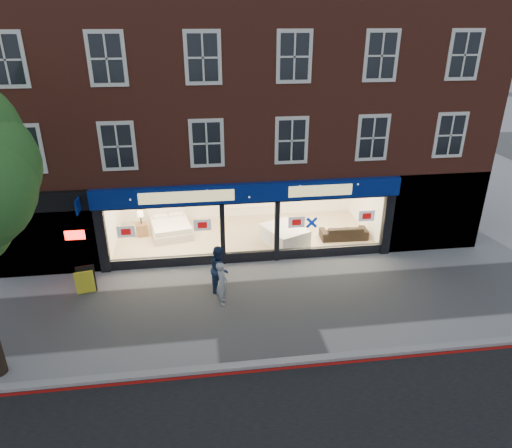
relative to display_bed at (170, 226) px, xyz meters
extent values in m
plane|color=gray|center=(3.18, -5.87, -0.42)|extent=(120.00, 120.00, 0.00)
cube|color=#8C0A07|center=(3.18, -8.97, -0.42)|extent=(60.00, 0.10, 0.01)
cube|color=gray|center=(3.18, -8.77, -0.36)|extent=(60.00, 0.25, 0.12)
cube|color=tan|center=(3.18, -0.62, -0.37)|extent=(11.00, 4.50, 0.10)
cube|color=brown|center=(3.18, 1.13, 6.23)|extent=(19.00, 8.00, 6.70)
cube|color=navy|center=(3.18, -2.99, 2.53)|extent=(11.40, 0.28, 0.70)
cube|color=black|center=(3.18, -2.79, -0.22)|extent=(11.00, 0.18, 0.40)
cube|color=black|center=(-2.32, -2.82, 0.88)|extent=(0.35, 0.30, 2.60)
cube|color=black|center=(8.68, -2.82, 0.88)|extent=(0.35, 0.30, 2.60)
cube|color=white|center=(-0.07, -2.87, 1.03)|extent=(4.20, 0.02, 2.10)
cube|color=white|center=(6.43, -2.87, 1.03)|extent=(4.20, 0.02, 2.10)
cube|color=white|center=(3.18, -2.62, 0.73)|extent=(1.80, 0.02, 2.10)
cube|color=silver|center=(3.18, 1.63, 0.88)|extent=(11.00, 0.20, 2.60)
cube|color=#FFEAC6|center=(3.18, -0.62, 2.18)|extent=(11.00, 4.50, 0.12)
cube|color=black|center=(-4.42, -2.57, 1.23)|extent=(3.80, 0.60, 3.30)
cube|color=#FF140C|center=(-3.22, -2.92, 1.18)|extent=(0.70, 0.04, 0.35)
cube|color=black|center=(10.68, -2.67, 1.23)|extent=(4.00, 0.40, 3.30)
cube|color=silver|center=(0.03, -0.13, -0.16)|extent=(1.95, 2.18, 0.33)
cube|color=silver|center=(0.03, -0.13, 0.13)|extent=(1.88, 2.09, 0.24)
cube|color=silver|center=(-0.17, 0.86, 0.25)|extent=(1.70, 0.44, 1.15)
cube|color=silver|center=(-0.46, 0.48, 0.31)|extent=(0.66, 0.42, 0.11)
cube|color=silver|center=(0.25, 0.61, 0.31)|extent=(0.66, 0.42, 0.11)
cube|color=brown|center=(-1.22, -0.04, -0.05)|extent=(0.55, 0.55, 0.55)
cube|color=silver|center=(4.78, -1.61, -0.20)|extent=(2.04, 2.23, 0.24)
cube|color=silver|center=(4.78, -1.61, 0.03)|extent=(2.04, 2.23, 0.24)
cube|color=silver|center=(4.78, -1.61, 0.27)|extent=(2.04, 2.23, 0.24)
imported|color=black|center=(7.39, -1.50, -0.03)|extent=(2.03, 0.85, 0.59)
cube|color=yellow|center=(-2.74, -4.31, 0.06)|extent=(0.70, 0.52, 0.97)
imported|color=#979B9E|center=(1.90, -5.57, 0.35)|extent=(0.38, 0.57, 1.54)
imported|color=#1B2C4D|center=(1.87, -4.71, 0.42)|extent=(0.79, 0.93, 1.69)
camera|label=1|loc=(1.28, -18.52, 8.33)|focal=32.00mm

